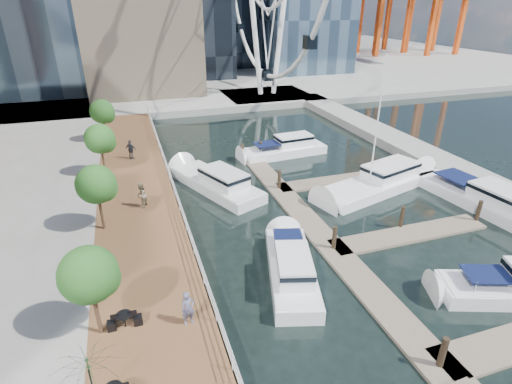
{
  "coord_description": "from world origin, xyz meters",
  "views": [
    {
      "loc": [
        -8.88,
        -11.63,
        15.0
      ],
      "look_at": [
        -1.04,
        12.22,
        3.0
      ],
      "focal_mm": 28.0,
      "sensor_mm": 36.0,
      "label": 1
    }
  ],
  "objects": [
    {
      "name": "pedestrian_mid",
      "position": [
        -8.69,
        16.39,
        1.99
      ],
      "size": [
        1.13,
        1.21,
        1.98
      ],
      "primitive_type": "imported",
      "rotation": [
        0.0,
        0.0,
        -2.08
      ],
      "color": "gray",
      "rests_on": "boardwalk"
    },
    {
      "name": "street_trees",
      "position": [
        -11.4,
        14.0,
        4.29
      ],
      "size": [
        2.6,
        42.6,
        4.6
      ],
      "color": "#3F2B1C",
      "rests_on": "ground"
    },
    {
      "name": "pier",
      "position": [
        14.0,
        52.0,
        0.5
      ],
      "size": [
        14.0,
        12.0,
        1.0
      ],
      "primitive_type": "cube",
      "color": "gray",
      "rests_on": "ground"
    },
    {
      "name": "moored_yachts",
      "position": [
        9.62,
        13.81,
        0.0
      ],
      "size": [
        26.08,
        38.59,
        11.5
      ],
      "color": "white",
      "rests_on": "ground"
    },
    {
      "name": "railing",
      "position": [
        -6.1,
        15.0,
        1.52
      ],
      "size": [
        0.1,
        60.0,
        1.05
      ],
      "primitive_type": null,
      "color": "white",
      "rests_on": "boardwalk"
    },
    {
      "name": "boardwalk",
      "position": [
        -9.0,
        15.0,
        0.5
      ],
      "size": [
        6.0,
        60.0,
        1.0
      ],
      "primitive_type": "cube",
      "color": "brown",
      "rests_on": "ground"
    },
    {
      "name": "pedestrian_near",
      "position": [
        -7.38,
        3.25,
        1.91
      ],
      "size": [
        0.74,
        0.57,
        1.82
      ],
      "primitive_type": "imported",
      "rotation": [
        0.0,
        0.0,
        0.21
      ],
      "color": "#555571",
      "rests_on": "boardwalk"
    },
    {
      "name": "breakwater",
      "position": [
        20.0,
        20.0,
        0.5
      ],
      "size": [
        4.0,
        60.0,
        1.0
      ],
      "primitive_type": "cube",
      "color": "gray",
      "rests_on": "ground"
    },
    {
      "name": "pedestrian_far",
      "position": [
        -8.97,
        27.28,
        1.95
      ],
      "size": [
        1.19,
        0.99,
        1.9
      ],
      "primitive_type": "imported",
      "rotation": [
        0.0,
        0.0,
        2.58
      ],
      "color": "#2E323A",
      "rests_on": "boardwalk"
    },
    {
      "name": "ground",
      "position": [
        0.0,
        0.0,
        0.0
      ],
      "size": [
        520.0,
        520.0,
        0.0
      ],
      "primitive_type": "plane",
      "color": "black",
      "rests_on": "ground"
    },
    {
      "name": "seawall",
      "position": [
        -6.0,
        15.0,
        0.5
      ],
      "size": [
        0.25,
        60.0,
        1.0
      ],
      "primitive_type": "cube",
      "color": "#595954",
      "rests_on": "ground"
    },
    {
      "name": "land_far",
      "position": [
        0.0,
        102.0,
        0.5
      ],
      "size": [
        200.0,
        114.0,
        1.0
      ],
      "primitive_type": "cube",
      "color": "gray",
      "rests_on": "ground"
    },
    {
      "name": "floating_docks",
      "position": [
        7.97,
        9.98,
        0.49
      ],
      "size": [
        16.0,
        34.0,
        2.6
      ],
      "color": "#6D6051",
      "rests_on": "ground"
    }
  ]
}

